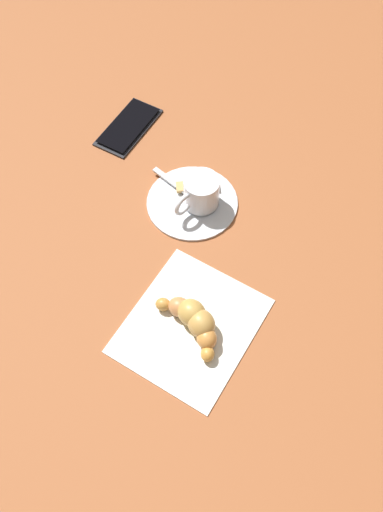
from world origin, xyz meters
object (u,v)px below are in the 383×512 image
sugar_packet (197,186)px  cell_phone (128,127)px  saucer (192,202)px  napkin (191,325)px  espresso_cup (199,192)px  teaspoon (190,195)px  croissant (195,320)px

sugar_packet → cell_phone: 0.18m
saucer → napkin: 0.21m
espresso_cup → teaspoon: (0.01, 0.02, -0.02)m
saucer → cell_phone: (0.13, 0.16, 0.00)m
saucer → napkin: size_ratio=0.76×
espresso_cup → cell_phone: espresso_cup is taller
sugar_packet → cell_phone: (0.10, 0.16, -0.01)m
sugar_packet → napkin: sugar_packet is taller
espresso_cup → teaspoon: 0.03m
croissant → cell_phone: bearing=33.8°
sugar_packet → teaspoon: bearing=51.0°
sugar_packet → cell_phone: bearing=-54.3°
sugar_packet → napkin: size_ratio=0.35×
teaspoon → cell_phone: (0.12, 0.15, -0.01)m
teaspoon → napkin: (-0.21, -0.07, -0.01)m
sugar_packet → croissant: croissant is taller
teaspoon → sugar_packet: teaspoon is taller
napkin → saucer: bearing=16.3°
sugar_packet → croissant: 0.24m
teaspoon → napkin: 0.22m
saucer → sugar_packet: 0.03m
saucer → croissant: croissant is taller
espresso_cup → napkin: espresso_cup is taller
espresso_cup → sugar_packet: (0.03, 0.01, -0.02)m
napkin → sugar_packet: bearing=14.4°
sugar_packet → croissant: bearing=83.3°
espresso_cup → sugar_packet: espresso_cup is taller
saucer → cell_phone: size_ratio=1.04×
saucer → croissant: (-0.21, -0.07, 0.02)m
espresso_cup → saucer: bearing=88.7°
saucer → sugar_packet: sugar_packet is taller
saucer → teaspoon: (0.01, 0.01, 0.01)m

